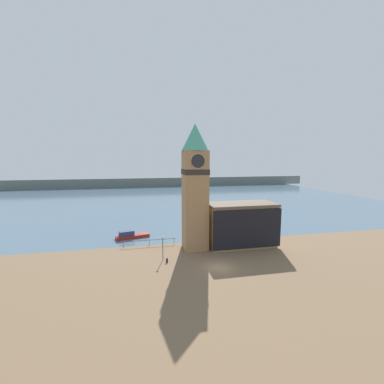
% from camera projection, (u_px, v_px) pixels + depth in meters
% --- Properties ---
extents(ground_plane, '(160.00, 160.00, 0.00)m').
position_uv_depth(ground_plane, '(219.00, 267.00, 37.63)').
color(ground_plane, brown).
extents(water, '(160.00, 120.00, 0.00)m').
position_uv_depth(water, '(165.00, 197.00, 107.48)').
color(water, slate).
rests_on(water, ground_plane).
extents(far_shoreline, '(180.00, 3.00, 5.00)m').
position_uv_depth(far_shoreline, '(158.00, 182.00, 145.94)').
color(far_shoreline, slate).
rests_on(far_shoreline, water).
extents(pier_railing, '(9.80, 0.08, 1.09)m').
position_uv_depth(pier_railing, '(149.00, 241.00, 46.96)').
color(pier_railing, '#333338').
rests_on(pier_railing, ground_plane).
extents(clock_tower, '(4.64, 4.64, 21.72)m').
position_uv_depth(clock_tower, '(195.00, 184.00, 44.23)').
color(clock_tower, '#9E754C').
rests_on(clock_tower, ground_plane).
extents(pier_building, '(12.41, 6.03, 7.88)m').
position_uv_depth(pier_building, '(241.00, 224.00, 46.68)').
color(pier_building, tan).
rests_on(pier_building, ground_plane).
extents(boat_near, '(6.81, 3.34, 1.56)m').
position_uv_depth(boat_near, '(131.00, 235.00, 51.44)').
color(boat_near, maroon).
rests_on(boat_near, water).
extents(mooring_bollard_near, '(0.33, 0.33, 0.69)m').
position_uv_depth(mooring_bollard_near, '(167.00, 260.00, 39.45)').
color(mooring_bollard_near, black).
rests_on(mooring_bollard_near, ground_plane).
extents(lamp_post, '(0.32, 0.32, 3.80)m').
position_uv_depth(lamp_post, '(163.00, 243.00, 40.24)').
color(lamp_post, black).
rests_on(lamp_post, ground_plane).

